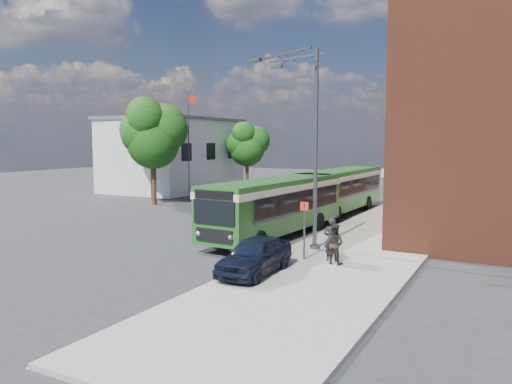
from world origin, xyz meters
The scene contains 15 objects.
ground centered at (0.00, 0.00, 0.00)m, with size 120.00×120.00×0.00m, color #2A2A2D.
pavement centered at (7.00, 8.00, 0.07)m, with size 6.00×48.00×0.15m, color gray.
kerb_line centered at (3.95, 8.00, 0.01)m, with size 0.12×48.00×0.01m, color beige.
white_building centered at (-18.00, 18.00, 3.66)m, with size 9.40×13.40×7.30m.
flagpole centered at (-12.45, 13.00, 4.94)m, with size 0.95×0.10×9.00m.
street_lamp centered at (4.84, -2.00, 4.79)m, with size 2.96×2.38×9.00m.
bus_stop_sign centered at (5.60, -4.20, 1.51)m, with size 0.35×0.08×2.52m.
bus_front centered at (2.09, 0.48, 1.83)m, with size 3.19×11.38×3.02m.
bus_rear centered at (2.29, 10.17, 1.83)m, with size 2.85×11.35×3.02m.
parked_car centered at (4.84, -7.07, 0.83)m, with size 1.60×3.99×1.36m, color black.
pedestrian_a centered at (6.67, -3.91, 1.03)m, with size 0.65×0.42×1.77m, color black.
pedestrian_b centered at (6.94, -4.33, 0.96)m, with size 0.78×0.61×1.61m, color black.
tree_left centered at (-12.07, 7.76, 5.47)m, with size 4.77×4.54×8.06m.
tree_mid centered at (-14.03, 9.95, 5.85)m, with size 5.11×4.86×8.63m.
tree_right centered at (-11.31, 21.44, 4.71)m, with size 4.11×3.91×6.94m.
Camera 1 is at (13.32, -22.88, 4.99)m, focal length 35.00 mm.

